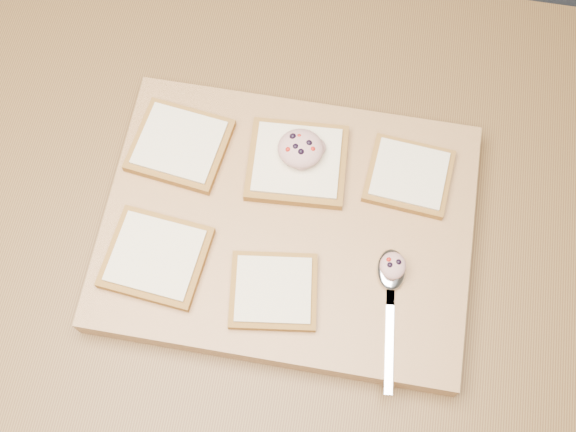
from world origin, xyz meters
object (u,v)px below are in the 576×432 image
Objects in this scene: bread_far_center at (297,162)px; spoon at (391,280)px; tuna_salad_dollop at (301,148)px; cutting_board at (288,227)px.

spoon is at bearing -44.31° from bread_far_center.
tuna_salad_dollop is 0.33× the size of spoon.
cutting_board is 3.48× the size of bread_far_center.
bread_far_center is 2.26× the size of tuna_salad_dollop.
tuna_salad_dollop reaches higher than cutting_board.
cutting_board is at bearing -90.62° from tuna_salad_dollop.
cutting_board is 7.89× the size of tuna_salad_dollop.
bread_far_center reaches higher than spoon.
tuna_salad_dollop is (0.00, 0.01, 0.02)m from bread_far_center.
cutting_board is at bearing -88.71° from bread_far_center.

